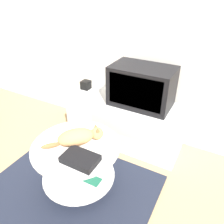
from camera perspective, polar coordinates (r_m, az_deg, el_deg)
ground_plane at (r=2.23m, az=-10.46°, el=-19.26°), size 12.00×12.00×0.00m
wall_back at (r=2.50m, az=4.89°, el=21.86°), size 8.00×0.05×2.60m
rug at (r=2.23m, az=-10.48°, el=-19.09°), size 1.51×1.14×0.02m
tv_stand at (r=2.57m, az=3.16°, el=-2.45°), size 1.33×0.45×0.56m
tv at (r=2.27m, az=7.81°, el=6.70°), size 0.64×0.39×0.42m
speaker at (r=2.68m, az=-6.84°, el=7.04°), size 0.10×0.10×0.10m
coffee_table at (r=2.02m, az=-9.14°, el=-12.37°), size 0.76×0.76×0.48m
dvd_box at (r=1.74m, az=-8.29°, el=-12.00°), size 0.28×0.18×0.05m
cat at (r=1.89m, az=-8.74°, el=-6.34°), size 0.39×0.43×0.13m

